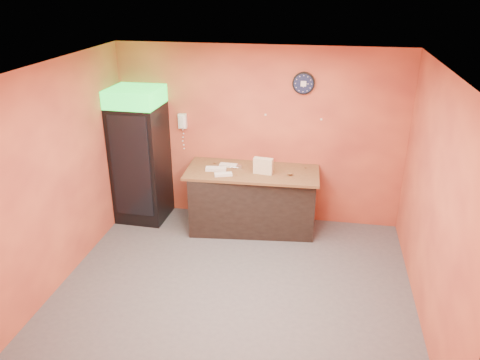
# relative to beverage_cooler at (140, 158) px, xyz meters

# --- Properties ---
(floor) EXTENTS (4.50, 4.50, 0.00)m
(floor) POSITION_rel_beverage_cooler_xyz_m (1.85, -1.60, -1.06)
(floor) COLOR #47474C
(floor) RESTS_ON ground
(back_wall) EXTENTS (4.50, 0.02, 2.80)m
(back_wall) POSITION_rel_beverage_cooler_xyz_m (1.85, 0.40, 0.34)
(back_wall) COLOR #E2683F
(back_wall) RESTS_ON floor
(left_wall) EXTENTS (0.02, 4.00, 2.80)m
(left_wall) POSITION_rel_beverage_cooler_xyz_m (-0.40, -1.60, 0.34)
(left_wall) COLOR #E2683F
(left_wall) RESTS_ON floor
(right_wall) EXTENTS (0.02, 4.00, 2.80)m
(right_wall) POSITION_rel_beverage_cooler_xyz_m (4.10, -1.60, 0.34)
(right_wall) COLOR #E2683F
(right_wall) RESTS_ON floor
(ceiling) EXTENTS (4.50, 4.00, 0.02)m
(ceiling) POSITION_rel_beverage_cooler_xyz_m (1.85, -1.60, 1.74)
(ceiling) COLOR white
(ceiling) RESTS_ON back_wall
(beverage_cooler) EXTENTS (0.78, 0.80, 2.17)m
(beverage_cooler) POSITION_rel_beverage_cooler_xyz_m (0.00, 0.00, 0.00)
(beverage_cooler) COLOR black
(beverage_cooler) RESTS_ON floor
(prep_counter) EXTENTS (1.97, 1.03, 0.94)m
(prep_counter) POSITION_rel_beverage_cooler_xyz_m (1.82, -0.02, -0.59)
(prep_counter) COLOR black
(prep_counter) RESTS_ON floor
(wall_clock) EXTENTS (0.33, 0.06, 0.33)m
(wall_clock) POSITION_rel_beverage_cooler_xyz_m (2.50, 0.37, 1.20)
(wall_clock) COLOR black
(wall_clock) RESTS_ON back_wall
(wall_phone) EXTENTS (0.13, 0.11, 0.23)m
(wall_phone) POSITION_rel_beverage_cooler_xyz_m (0.63, 0.35, 0.53)
(wall_phone) COLOR white
(wall_phone) RESTS_ON back_wall
(butcher_paper) EXTENTS (2.05, 1.01, 0.04)m
(butcher_paper) POSITION_rel_beverage_cooler_xyz_m (1.82, -0.02, -0.09)
(butcher_paper) COLOR brown
(butcher_paper) RESTS_ON prep_counter
(sub_roll_stack) EXTENTS (0.30, 0.14, 0.24)m
(sub_roll_stack) POSITION_rel_beverage_cooler_xyz_m (1.99, -0.12, 0.05)
(sub_roll_stack) COLOR beige
(sub_roll_stack) RESTS_ON butcher_paper
(wrapped_sandwich_left) EXTENTS (0.32, 0.16, 0.04)m
(wrapped_sandwich_left) POSITION_rel_beverage_cooler_xyz_m (1.27, -0.12, -0.05)
(wrapped_sandwich_left) COLOR silver
(wrapped_sandwich_left) RESTS_ON butcher_paper
(wrapped_sandwich_mid) EXTENTS (0.28, 0.18, 0.04)m
(wrapped_sandwich_mid) POSITION_rel_beverage_cooler_xyz_m (1.42, -0.30, -0.06)
(wrapped_sandwich_mid) COLOR silver
(wrapped_sandwich_mid) RESTS_ON butcher_paper
(wrapped_sandwich_right) EXTENTS (0.28, 0.12, 0.04)m
(wrapped_sandwich_right) POSITION_rel_beverage_cooler_xyz_m (1.42, 0.07, -0.06)
(wrapped_sandwich_right) COLOR silver
(wrapped_sandwich_right) RESTS_ON butcher_paper
(kitchen_tool) EXTENTS (0.06, 0.06, 0.06)m
(kitchen_tool) POSITION_rel_beverage_cooler_xyz_m (1.62, 0.01, -0.04)
(kitchen_tool) COLOR silver
(kitchen_tool) RESTS_ON butcher_paper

